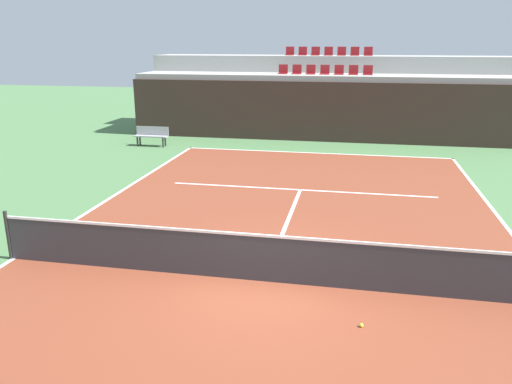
% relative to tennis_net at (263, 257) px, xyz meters
% --- Properties ---
extents(ground_plane, '(80.00, 80.00, 0.00)m').
position_rel_tennis_net_xyz_m(ground_plane, '(0.00, 0.00, -0.51)').
color(ground_plane, '#477042').
extents(court_surface, '(11.00, 24.00, 0.01)m').
position_rel_tennis_net_xyz_m(court_surface, '(0.00, 0.00, -0.50)').
color(court_surface, brown).
rests_on(court_surface, ground_plane).
extents(baseline_far, '(11.00, 0.10, 0.00)m').
position_rel_tennis_net_xyz_m(baseline_far, '(0.00, 11.95, -0.50)').
color(baseline_far, white).
rests_on(baseline_far, court_surface).
extents(sideline_left, '(0.10, 24.00, 0.00)m').
position_rel_tennis_net_xyz_m(sideline_left, '(-5.45, 0.00, -0.50)').
color(sideline_left, white).
rests_on(sideline_left, court_surface).
extents(service_line_far, '(8.26, 0.10, 0.00)m').
position_rel_tennis_net_xyz_m(service_line_far, '(0.00, 6.40, -0.50)').
color(service_line_far, white).
rests_on(service_line_far, court_surface).
extents(centre_service_line, '(0.10, 6.40, 0.00)m').
position_rel_tennis_net_xyz_m(centre_service_line, '(0.00, 3.20, -0.50)').
color(centre_service_line, white).
rests_on(centre_service_line, court_surface).
extents(back_wall, '(18.21, 0.30, 2.72)m').
position_rel_tennis_net_xyz_m(back_wall, '(0.00, 14.68, 0.85)').
color(back_wall, '#33231E').
rests_on(back_wall, ground_plane).
extents(stands_tier_lower, '(18.21, 2.40, 2.96)m').
position_rel_tennis_net_xyz_m(stands_tier_lower, '(0.00, 16.03, 0.97)').
color(stands_tier_lower, '#9E9E99').
rests_on(stands_tier_lower, ground_plane).
extents(stands_tier_upper, '(18.21, 2.40, 3.77)m').
position_rel_tennis_net_xyz_m(stands_tier_upper, '(0.00, 18.43, 1.38)').
color(stands_tier_upper, '#9E9E99').
rests_on(stands_tier_upper, ground_plane).
extents(seating_row_lower, '(4.47, 0.44, 0.44)m').
position_rel_tennis_net_xyz_m(seating_row_lower, '(0.00, 16.12, 2.58)').
color(seating_row_lower, maroon).
rests_on(seating_row_lower, stands_tier_lower).
extents(seating_row_upper, '(4.47, 0.44, 0.44)m').
position_rel_tennis_net_xyz_m(seating_row_upper, '(0.00, 18.52, 3.39)').
color(seating_row_upper, maroon).
rests_on(seating_row_upper, stands_tier_upper).
extents(tennis_net, '(11.08, 0.08, 1.07)m').
position_rel_tennis_net_xyz_m(tennis_net, '(0.00, 0.00, 0.00)').
color(tennis_net, black).
rests_on(tennis_net, court_surface).
extents(player_bench, '(1.50, 0.40, 0.85)m').
position_rel_tennis_net_xyz_m(player_bench, '(-7.28, 12.10, -0.00)').
color(player_bench, '#99999E').
rests_on(player_bench, ground_plane).
extents(tennis_ball_0, '(0.07, 0.07, 0.07)m').
position_rel_tennis_net_xyz_m(tennis_ball_0, '(1.87, -1.31, -0.47)').
color(tennis_ball_0, '#CCE033').
rests_on(tennis_ball_0, court_surface).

